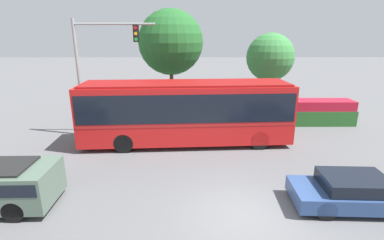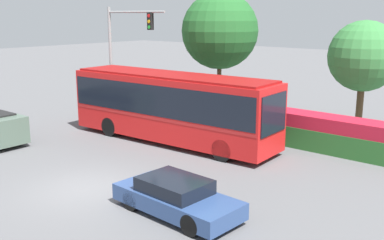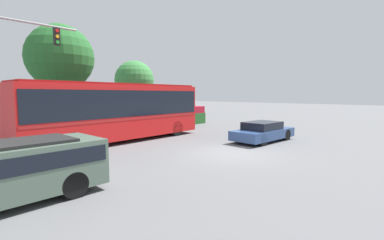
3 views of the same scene
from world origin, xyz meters
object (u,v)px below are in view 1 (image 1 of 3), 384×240
(city_bus, at_px, (186,109))
(street_tree_centre, at_px, (270,57))
(sedan_foreground, at_px, (355,192))
(traffic_light_pole, at_px, (95,62))
(street_tree_left, at_px, (171,42))

(city_bus, relative_size, street_tree_centre, 1.90)
(sedan_foreground, bearing_deg, traffic_light_pole, 148.22)
(sedan_foreground, xyz_separation_m, traffic_light_pole, (-11.08, 7.59, 3.80))
(traffic_light_pole, bearing_deg, city_bus, -14.95)
(sedan_foreground, distance_m, street_tree_left, 14.43)
(sedan_foreground, xyz_separation_m, street_tree_left, (-7.08, 11.64, 4.74))
(street_tree_centre, bearing_deg, city_bus, -129.70)
(street_tree_left, bearing_deg, city_bus, -78.33)
(traffic_light_pole, relative_size, street_tree_centre, 1.12)
(city_bus, bearing_deg, street_tree_centre, 47.11)
(city_bus, xyz_separation_m, street_tree_left, (-1.12, 5.42, 3.37))
(sedan_foreground, distance_m, traffic_light_pole, 13.96)
(street_tree_left, height_order, street_tree_centre, street_tree_left)
(sedan_foreground, xyz_separation_m, street_tree_centre, (0.53, 14.05, 3.54))
(street_tree_centre, bearing_deg, traffic_light_pole, -150.92)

